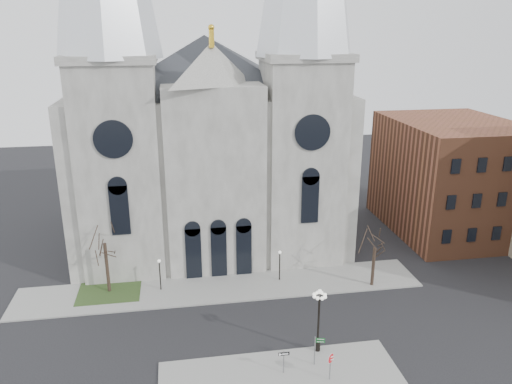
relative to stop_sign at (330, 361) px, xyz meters
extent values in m
plane|color=black|center=(-6.48, 4.04, -1.77)|extent=(160.00, 160.00, 0.00)
cube|color=gray|center=(-6.48, 15.04, -1.70)|extent=(40.00, 6.00, 0.14)
cube|color=#28401B|center=(-17.48, 16.04, -1.68)|extent=(6.00, 5.00, 0.18)
cube|color=gray|center=(-6.48, 30.04, 7.23)|extent=(30.00, 24.00, 18.00)
pyramid|color=#2D3035|center=(-6.48, 30.04, 22.23)|extent=(33.00, 26.40, 6.00)
cube|color=gray|center=(-15.98, 21.54, 9.23)|extent=(8.00, 8.00, 22.00)
cylinder|color=black|center=(-15.98, 17.49, 13.23)|extent=(3.60, 0.30, 3.60)
cube|color=gray|center=(3.02, 21.54, 9.23)|extent=(8.00, 8.00, 22.00)
cylinder|color=black|center=(3.02, 17.49, 13.23)|extent=(3.60, 0.30, 3.60)
cube|color=gray|center=(-6.48, 20.04, 7.98)|extent=(10.00, 5.00, 19.50)
pyramid|color=gray|center=(-6.48, 20.04, 19.73)|extent=(11.00, 5.00, 4.00)
cube|color=brown|center=(23.52, 26.04, 5.23)|extent=(14.00, 18.00, 14.00)
cylinder|color=black|center=(-17.48, 16.04, 0.86)|extent=(0.32, 0.32, 5.25)
cylinder|color=black|center=(8.52, 13.04, 0.33)|extent=(0.32, 0.32, 4.20)
cylinder|color=black|center=(-12.48, 15.54, -0.13)|extent=(0.12, 0.12, 3.00)
sphere|color=white|center=(-12.48, 15.54, 1.47)|extent=(0.32, 0.32, 0.32)
cylinder|color=black|center=(-0.48, 15.54, -0.13)|extent=(0.12, 0.12, 3.00)
sphere|color=white|center=(-0.48, 15.54, 1.47)|extent=(0.32, 0.32, 0.32)
cylinder|color=slate|center=(0.00, 0.00, -0.53)|extent=(0.09, 0.09, 2.18)
cylinder|color=red|center=(0.00, 0.00, 0.22)|extent=(0.73, 0.29, 0.76)
cylinder|color=white|center=(0.00, 0.00, 0.22)|extent=(0.78, 0.29, 0.82)
cube|color=white|center=(0.00, 0.00, 0.35)|extent=(0.40, 0.16, 0.09)
cube|color=white|center=(0.00, 0.00, 0.10)|extent=(0.45, 0.18, 0.09)
cylinder|color=black|center=(0.09, 3.54, 0.80)|extent=(0.17, 0.17, 4.85)
cylinder|color=black|center=(0.09, 3.54, -1.20)|extent=(0.46, 0.46, 0.84)
sphere|color=white|center=(0.09, 3.54, 3.70)|extent=(0.34, 0.34, 0.34)
cylinder|color=slate|center=(-3.19, 1.28, -0.67)|extent=(0.08, 0.08, 1.92)
cube|color=black|center=(-3.19, 1.28, 0.06)|extent=(0.84, 0.05, 0.27)
cylinder|color=slate|center=(-0.64, 1.85, -0.39)|extent=(0.10, 0.10, 2.46)
cube|color=#0C551B|center=(-0.26, 1.77, 0.67)|extent=(0.68, 0.18, 0.17)
cube|color=#0C551B|center=(-0.26, 1.77, 0.45)|extent=(0.68, 0.18, 0.17)
camera|label=1|loc=(-10.35, -29.26, 23.09)|focal=35.00mm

